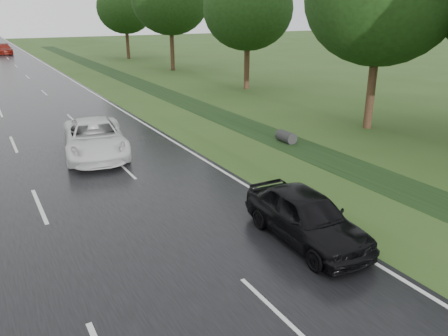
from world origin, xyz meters
name	(u,v)px	position (x,y,z in m)	size (l,w,h in m)	color
edge_stripe_east	(54,69)	(6.75, 45.00, 0.04)	(0.12, 180.00, 0.01)	silver
drainage_ditch	(203,109)	(11.50, 18.71, 0.04)	(2.20, 120.00, 0.56)	black
tree_east_c	(248,9)	(18.20, 24.00, 6.14)	(7.00, 7.00, 9.29)	#3B2418
tree_east_f	(125,8)	(17.50, 52.00, 6.37)	(7.20, 7.20, 9.62)	#3B2418
white_pickup	(95,138)	(3.00, 12.48, 0.79)	(2.49, 5.40, 1.50)	silver
dark_sedan	(306,216)	(6.00, 2.00, 0.76)	(1.69, 4.20, 1.43)	black
far_car_red	(4,49)	(3.70, 66.76, 0.76)	(2.02, 4.96, 1.44)	maroon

